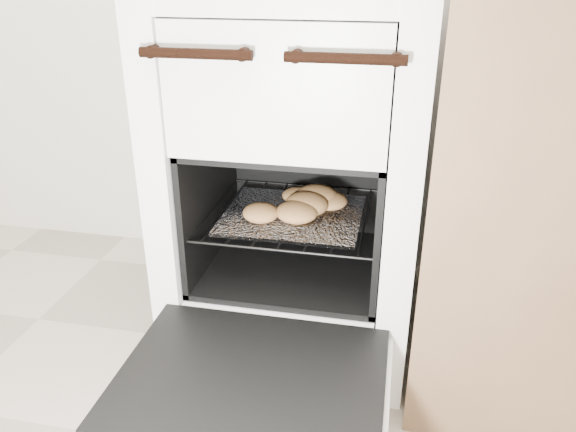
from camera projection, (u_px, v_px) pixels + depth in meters
name	position (u px, v px, depth m)	size (l,w,h in m)	color
stove	(299.00, 176.00, 1.38)	(0.57, 0.63, 0.87)	white
oven_door	(251.00, 382.00, 1.05)	(0.51, 0.40, 0.04)	black
oven_rack	(294.00, 214.00, 1.36)	(0.42, 0.40, 0.01)	black
foil_sheet	(293.00, 215.00, 1.34)	(0.32, 0.28, 0.01)	white
baked_rolls	(305.00, 203.00, 1.34)	(0.26, 0.24, 0.05)	tan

